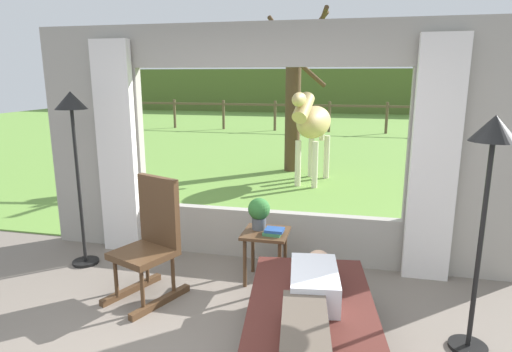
{
  "coord_description": "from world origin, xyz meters",
  "views": [
    {
      "loc": [
        0.93,
        -2.27,
        2.01
      ],
      "look_at": [
        0.0,
        1.8,
        1.05
      ],
      "focal_mm": 30.52,
      "sensor_mm": 36.0,
      "label": 1
    }
  ],
  "objects_px": {
    "rocking_chair": "(151,240)",
    "side_table": "(266,241)",
    "reclining_person": "(311,298)",
    "potted_plant": "(259,212)",
    "pasture_tree": "(294,95)",
    "book_stack": "(274,232)",
    "floor_lamp_left": "(73,127)",
    "horse": "(313,123)",
    "floor_lamp_right": "(490,165)",
    "recliner_sofa": "(311,333)"
  },
  "relations": [
    {
      "from": "rocking_chair",
      "to": "pasture_tree",
      "type": "distance_m",
      "value": 5.82
    },
    {
      "from": "reclining_person",
      "to": "book_stack",
      "type": "xyz_separation_m",
      "value": [
        -0.48,
        1.15,
        0.03
      ]
    },
    {
      "from": "rocking_chair",
      "to": "floor_lamp_right",
      "type": "xyz_separation_m",
      "value": [
        2.69,
        -0.25,
        0.87
      ]
    },
    {
      "from": "side_table",
      "to": "floor_lamp_right",
      "type": "height_order",
      "value": "floor_lamp_right"
    },
    {
      "from": "floor_lamp_left",
      "to": "horse",
      "type": "bearing_deg",
      "value": 63.92
    },
    {
      "from": "potted_plant",
      "to": "floor_lamp_left",
      "type": "height_order",
      "value": "floor_lamp_left"
    },
    {
      "from": "rocking_chair",
      "to": "horse",
      "type": "bearing_deg",
      "value": 100.68
    },
    {
      "from": "reclining_person",
      "to": "horse",
      "type": "xyz_separation_m",
      "value": [
        -0.54,
        5.37,
        0.63
      ]
    },
    {
      "from": "recliner_sofa",
      "to": "reclining_person",
      "type": "xyz_separation_m",
      "value": [
        -0.0,
        -0.05,
        0.3
      ]
    },
    {
      "from": "rocking_chair",
      "to": "side_table",
      "type": "bearing_deg",
      "value": 50.43
    },
    {
      "from": "side_table",
      "to": "pasture_tree",
      "type": "bearing_deg",
      "value": 95.11
    },
    {
      "from": "pasture_tree",
      "to": "book_stack",
      "type": "bearing_deg",
      "value": -83.99
    },
    {
      "from": "side_table",
      "to": "floor_lamp_left",
      "type": "height_order",
      "value": "floor_lamp_left"
    },
    {
      "from": "recliner_sofa",
      "to": "side_table",
      "type": "relative_size",
      "value": 3.46
    },
    {
      "from": "potted_plant",
      "to": "book_stack",
      "type": "xyz_separation_m",
      "value": [
        0.17,
        -0.12,
        -0.15
      ]
    },
    {
      "from": "recliner_sofa",
      "to": "potted_plant",
      "type": "relative_size",
      "value": 5.63
    },
    {
      "from": "horse",
      "to": "rocking_chair",
      "type": "bearing_deg",
      "value": 88.55
    },
    {
      "from": "rocking_chair",
      "to": "book_stack",
      "type": "xyz_separation_m",
      "value": [
        1.06,
        0.45,
        0.0
      ]
    },
    {
      "from": "book_stack",
      "to": "pasture_tree",
      "type": "height_order",
      "value": "pasture_tree"
    },
    {
      "from": "reclining_person",
      "to": "floor_lamp_left",
      "type": "relative_size",
      "value": 0.77
    },
    {
      "from": "rocking_chair",
      "to": "horse",
      "type": "distance_m",
      "value": 4.81
    },
    {
      "from": "reclining_person",
      "to": "rocking_chair",
      "type": "distance_m",
      "value": 1.69
    },
    {
      "from": "book_stack",
      "to": "horse",
      "type": "distance_m",
      "value": 4.26
    },
    {
      "from": "recliner_sofa",
      "to": "floor_lamp_left",
      "type": "relative_size",
      "value": 0.97
    },
    {
      "from": "reclining_person",
      "to": "potted_plant",
      "type": "bearing_deg",
      "value": 109.75
    },
    {
      "from": "reclining_person",
      "to": "potted_plant",
      "type": "distance_m",
      "value": 1.44
    },
    {
      "from": "recliner_sofa",
      "to": "floor_lamp_left",
      "type": "xyz_separation_m",
      "value": [
        -2.59,
        1.13,
        1.29
      ]
    },
    {
      "from": "floor_lamp_left",
      "to": "reclining_person",
      "type": "bearing_deg",
      "value": -24.59
    },
    {
      "from": "book_stack",
      "to": "floor_lamp_right",
      "type": "distance_m",
      "value": 1.98
    },
    {
      "from": "rocking_chair",
      "to": "side_table",
      "type": "height_order",
      "value": "rocking_chair"
    },
    {
      "from": "rocking_chair",
      "to": "pasture_tree",
      "type": "height_order",
      "value": "pasture_tree"
    },
    {
      "from": "reclining_person",
      "to": "side_table",
      "type": "height_order",
      "value": "reclining_person"
    },
    {
      "from": "floor_lamp_left",
      "to": "horse",
      "type": "relative_size",
      "value": 1.02
    },
    {
      "from": "floor_lamp_left",
      "to": "horse",
      "type": "xyz_separation_m",
      "value": [
        2.05,
        4.19,
        -0.35
      ]
    },
    {
      "from": "rocking_chair",
      "to": "potted_plant",
      "type": "bearing_deg",
      "value": 55.35
    },
    {
      "from": "potted_plant",
      "to": "pasture_tree",
      "type": "xyz_separation_m",
      "value": [
        -0.38,
        5.13,
        0.92
      ]
    },
    {
      "from": "reclining_person",
      "to": "floor_lamp_right",
      "type": "distance_m",
      "value": 1.53
    },
    {
      "from": "side_table",
      "to": "pasture_tree",
      "type": "height_order",
      "value": "pasture_tree"
    },
    {
      "from": "potted_plant",
      "to": "floor_lamp_right",
      "type": "relative_size",
      "value": 0.18
    },
    {
      "from": "recliner_sofa",
      "to": "reclining_person",
      "type": "bearing_deg",
      "value": -97.3
    },
    {
      "from": "recliner_sofa",
      "to": "pasture_tree",
      "type": "relative_size",
      "value": 0.55
    },
    {
      "from": "reclining_person",
      "to": "rocking_chair",
      "type": "height_order",
      "value": "rocking_chair"
    },
    {
      "from": "rocking_chair",
      "to": "side_table",
      "type": "xyz_separation_m",
      "value": [
        0.97,
        0.51,
        -0.12
      ]
    },
    {
      "from": "side_table",
      "to": "floor_lamp_left",
      "type": "xyz_separation_m",
      "value": [
        -2.02,
        -0.03,
        1.08
      ]
    },
    {
      "from": "floor_lamp_right",
      "to": "book_stack",
      "type": "bearing_deg",
      "value": 156.88
    },
    {
      "from": "reclining_person",
      "to": "pasture_tree",
      "type": "xyz_separation_m",
      "value": [
        -1.03,
        6.41,
        1.1
      ]
    },
    {
      "from": "rocking_chair",
      "to": "potted_plant",
      "type": "xyz_separation_m",
      "value": [
        0.89,
        0.57,
        0.16
      ]
    },
    {
      "from": "book_stack",
      "to": "floor_lamp_left",
      "type": "xyz_separation_m",
      "value": [
        -2.11,
        0.03,
        0.95
      ]
    },
    {
      "from": "recliner_sofa",
      "to": "book_stack",
      "type": "distance_m",
      "value": 1.25
    },
    {
      "from": "rocking_chair",
      "to": "floor_lamp_left",
      "type": "relative_size",
      "value": 0.6
    }
  ]
}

